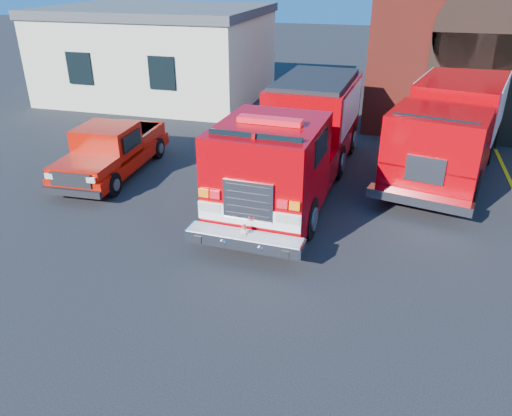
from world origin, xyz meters
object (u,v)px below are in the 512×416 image
(fire_engine, at_px, (297,138))
(pickup_truck, at_px, (112,150))
(side_building, at_px, (160,52))
(secondary_truck, at_px, (453,123))

(fire_engine, xyz_separation_m, pickup_truck, (-5.89, -0.66, -0.71))
(side_building, distance_m, fire_engine, 13.28)
(side_building, bearing_deg, fire_engine, -47.07)
(pickup_truck, xyz_separation_m, secondary_truck, (10.47, 3.55, 0.73))
(pickup_truck, height_order, secondary_truck, secondary_truck)
(side_building, height_order, fire_engine, side_building)
(side_building, relative_size, secondary_truck, 1.14)
(pickup_truck, distance_m, secondary_truck, 11.08)
(side_building, height_order, pickup_truck, side_building)
(fire_engine, height_order, secondary_truck, fire_engine)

